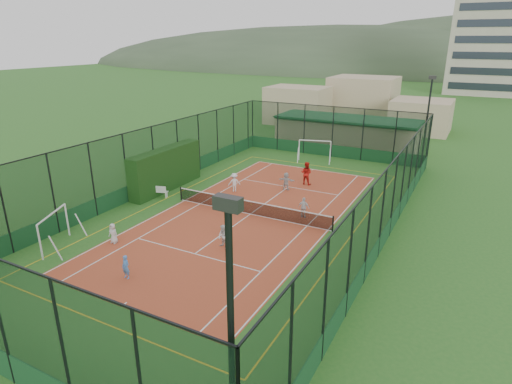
% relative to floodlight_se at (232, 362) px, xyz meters
% --- Properties ---
extents(ground, '(300.00, 300.00, 0.00)m').
position_rel_floodlight_se_xyz_m(ground, '(-8.60, 16.60, -4.12)').
color(ground, '#296522').
rests_on(ground, ground).
extents(court_slab, '(11.17, 23.97, 0.01)m').
position_rel_floodlight_se_xyz_m(court_slab, '(-8.60, 16.60, -4.12)').
color(court_slab, '#A74025').
rests_on(court_slab, ground).
extents(tennis_net, '(11.67, 0.12, 1.06)m').
position_rel_floodlight_se_xyz_m(tennis_net, '(-8.60, 16.60, -3.59)').
color(tennis_net, black).
rests_on(tennis_net, ground).
extents(perimeter_fence, '(18.12, 34.12, 5.00)m').
position_rel_floodlight_se_xyz_m(perimeter_fence, '(-8.60, 16.60, -1.62)').
color(perimeter_fence, black).
rests_on(perimeter_fence, ground).
extents(floodlight_se, '(0.60, 0.26, 8.25)m').
position_rel_floodlight_se_xyz_m(floodlight_se, '(0.00, 0.00, 0.00)').
color(floodlight_se, black).
rests_on(floodlight_se, ground).
extents(floodlight_ne, '(0.60, 0.26, 8.25)m').
position_rel_floodlight_se_xyz_m(floodlight_ne, '(0.00, 33.20, 0.00)').
color(floodlight_ne, black).
rests_on(floodlight_ne, ground).
extents(clubhouse, '(15.20, 7.20, 3.15)m').
position_rel_floodlight_se_xyz_m(clubhouse, '(-8.60, 38.60, -2.55)').
color(clubhouse, tan).
rests_on(clubhouse, ground).
extents(apartment_tower, '(15.00, 12.00, 30.00)m').
position_rel_floodlight_se_xyz_m(apartment_tower, '(3.40, 98.60, 10.88)').
color(apartment_tower, beige).
rests_on(apartment_tower, ground).
extents(distant_hills, '(200.00, 60.00, 24.00)m').
position_rel_floodlight_se_xyz_m(distant_hills, '(-8.60, 166.60, -4.12)').
color(distant_hills, '#384C33').
rests_on(distant_hills, ground).
extents(hedge_left, '(1.12, 7.43, 3.25)m').
position_rel_floodlight_se_xyz_m(hedge_left, '(-16.90, 18.11, -2.50)').
color(hedge_left, black).
rests_on(hedge_left, ground).
extents(white_bench, '(1.75, 0.94, 0.95)m').
position_rel_floodlight_se_xyz_m(white_bench, '(-16.40, 16.30, -3.65)').
color(white_bench, white).
rests_on(white_bench, ground).
extents(futsal_goal_near, '(3.24, 2.13, 2.03)m').
position_rel_floodlight_se_xyz_m(futsal_goal_near, '(-16.07, 7.23, -3.11)').
color(futsal_goal_near, white).
rests_on(futsal_goal_near, ground).
extents(futsal_goal_far, '(3.24, 1.70, 2.01)m').
position_rel_floodlight_se_xyz_m(futsal_goal_far, '(-9.52, 31.25, -3.12)').
color(futsal_goal_far, white).
rests_on(futsal_goal_far, ground).
extents(child_near_left, '(0.61, 0.41, 1.21)m').
position_rel_floodlight_se_xyz_m(child_near_left, '(-13.54, 9.12, -3.51)').
color(child_near_left, silver).
rests_on(child_near_left, court_slab).
extents(child_near_mid, '(0.47, 0.33, 1.23)m').
position_rel_floodlight_se_xyz_m(child_near_mid, '(-10.09, 6.55, -3.50)').
color(child_near_mid, '#4C87D9').
rests_on(child_near_mid, court_slab).
extents(child_near_right, '(0.80, 0.71, 1.38)m').
position_rel_floodlight_se_xyz_m(child_near_right, '(-7.57, 11.58, -3.42)').
color(child_near_right, silver).
rests_on(child_near_right, court_slab).
extents(child_far_left, '(1.08, 1.03, 1.47)m').
position_rel_floodlight_se_xyz_m(child_far_left, '(-11.90, 20.06, -3.38)').
color(child_far_left, silver).
rests_on(child_far_left, court_slab).
extents(child_far_right, '(0.83, 0.38, 1.39)m').
position_rel_floodlight_se_xyz_m(child_far_right, '(-5.22, 17.80, -3.42)').
color(child_far_right, white).
rests_on(child_far_right, court_slab).
extents(child_far_back, '(1.34, 0.53, 1.41)m').
position_rel_floodlight_se_xyz_m(child_far_back, '(-8.50, 22.29, -3.41)').
color(child_far_back, silver).
rests_on(child_far_back, court_slab).
extents(coach, '(0.94, 0.74, 1.88)m').
position_rel_floodlight_se_xyz_m(coach, '(-7.63, 24.30, -3.18)').
color(coach, red).
rests_on(coach, court_slab).
extents(tennis_balls, '(2.04, 0.86, 0.07)m').
position_rel_floodlight_se_xyz_m(tennis_balls, '(-10.50, 17.79, -4.08)').
color(tennis_balls, '#CCE033').
rests_on(tennis_balls, court_slab).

